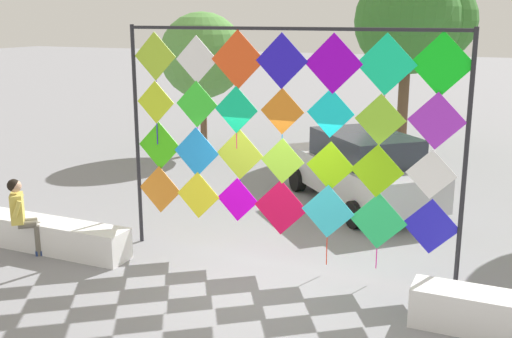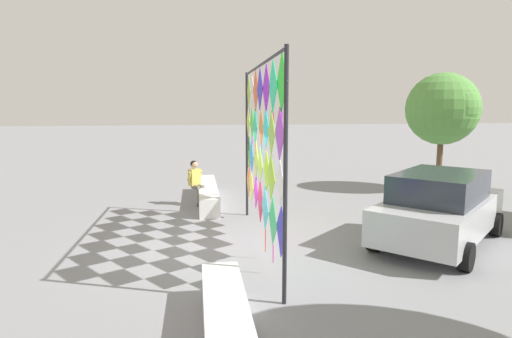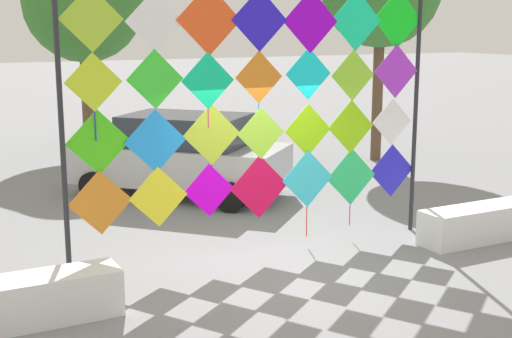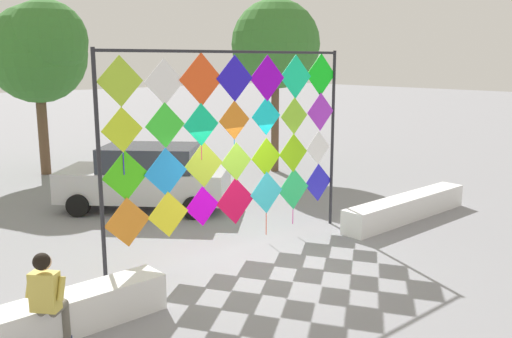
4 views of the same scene
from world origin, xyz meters
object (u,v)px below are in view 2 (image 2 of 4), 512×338
object	(u,v)px
kite_display_rack	(261,141)
tree_palm_like	(446,108)
parked_car	(440,208)
seated_vendor	(196,179)

from	to	relation	value
kite_display_rack	tree_palm_like	distance (m)	9.31
kite_display_rack	parked_car	xyz separation A→B (m)	(0.32, 4.03, -1.53)
seated_vendor	tree_palm_like	bearing A→B (deg)	97.02
tree_palm_like	parked_car	bearing A→B (deg)	-31.15
kite_display_rack	seated_vendor	distance (m)	4.83
seated_vendor	kite_display_rack	bearing A→B (deg)	17.68
seated_vendor	parked_car	world-z (taller)	parked_car
parked_car	tree_palm_like	size ratio (longest dim) A/B	1.01
kite_display_rack	tree_palm_like	xyz separation A→B (m)	(-5.45, 7.52, 0.65)
seated_vendor	parked_car	size ratio (longest dim) A/B	0.33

